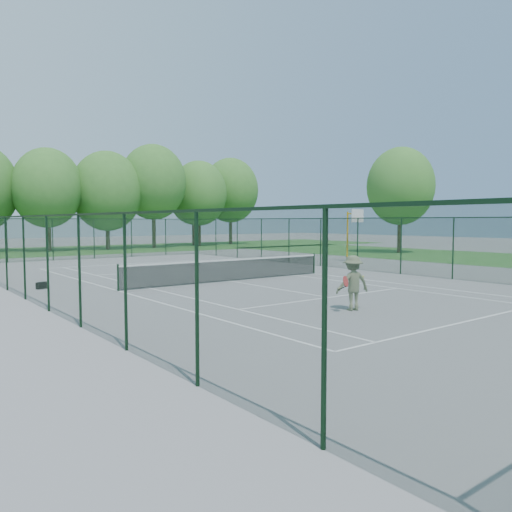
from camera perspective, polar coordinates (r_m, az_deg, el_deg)
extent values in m
plane|color=gray|center=(23.57, -2.98, -2.89)|extent=(140.00, 140.00, 0.00)
cube|color=#347028|center=(51.09, -22.53, 0.53)|extent=(80.00, 16.00, 0.01)
cube|color=#347028|center=(44.06, 20.34, 0.08)|extent=(14.00, 40.00, 0.01)
cube|color=white|center=(33.97, -14.48, -0.89)|extent=(10.97, 0.08, 0.01)
cube|color=white|center=(15.48, 23.17, -6.82)|extent=(10.97, 0.08, 0.01)
cube|color=white|center=(29.03, -10.20, -1.64)|extent=(8.23, 0.08, 0.01)
cube|color=white|center=(18.72, 8.30, -4.71)|extent=(8.23, 0.08, 0.01)
cube|color=white|center=(27.05, 6.62, -2.01)|extent=(0.08, 23.77, 0.01)
cube|color=white|center=(20.96, -15.42, -3.87)|extent=(0.08, 23.77, 0.01)
cube|color=white|center=(26.12, 4.46, -2.21)|extent=(0.08, 23.77, 0.01)
cube|color=white|center=(21.51, -12.04, -3.62)|extent=(0.08, 23.77, 0.01)
cube|color=white|center=(23.57, -2.98, -2.88)|extent=(0.08, 12.80, 0.01)
cylinder|color=black|center=(20.89, -15.49, -2.39)|extent=(0.08, 0.08, 1.10)
cylinder|color=black|center=(27.01, 6.65, -0.86)|extent=(0.08, 0.08, 1.10)
cube|color=black|center=(23.52, -2.98, -1.68)|extent=(11.00, 0.02, 0.96)
cube|color=white|center=(23.47, -2.99, -0.46)|extent=(11.00, 0.05, 0.07)
cube|color=#17321E|center=(39.57, -18.02, 1.89)|extent=(18.00, 0.02, 3.00)
cube|color=#17321E|center=(29.50, 11.53, 1.35)|extent=(0.02, 36.00, 3.00)
cube|color=#17321E|center=(19.76, -24.97, -0.22)|extent=(0.02, 36.00, 3.00)
cube|color=black|center=(39.55, -18.07, 4.06)|extent=(18.00, 0.05, 0.05)
cube|color=black|center=(29.47, 11.57, 4.26)|extent=(0.05, 36.00, 0.05)
cube|color=black|center=(19.72, -25.10, 4.14)|extent=(0.05, 36.00, 0.05)
cylinder|color=#43311E|center=(51.01, -22.60, 2.88)|extent=(0.40, 0.40, 4.20)
ellipsoid|color=#3D752D|center=(51.11, -22.71, 7.26)|extent=(6.40, 6.40, 7.40)
cylinder|color=#43311E|center=(57.57, -6.52, 3.25)|extent=(0.40, 0.40, 4.20)
ellipsoid|color=#3D752D|center=(57.65, -6.55, 7.13)|extent=(6.40, 6.40, 7.40)
cylinder|color=#ECA80A|center=(35.95, 10.40, 2.22)|extent=(0.12, 0.12, 3.50)
cube|color=#ECA80A|center=(35.64, 10.98, 4.77)|extent=(0.08, 0.90, 0.08)
cube|color=white|center=(35.34, 11.52, 4.53)|extent=(1.20, 0.05, 0.90)
torus|color=#CF5F16|center=(35.19, 11.80, 4.28)|extent=(0.48, 0.48, 0.02)
cylinder|color=#43311E|center=(46.38, 16.09, 2.92)|extent=(0.40, 0.40, 4.15)
ellipsoid|color=#3D752D|center=(46.47, 16.19, 7.67)|extent=(5.93, 5.93, 6.92)
cube|color=black|center=(22.66, -23.39, -3.14)|extent=(0.40, 0.33, 0.28)
cube|color=black|center=(22.71, -23.22, -3.10)|extent=(0.42, 0.33, 0.29)
imported|color=#5D6347|center=(16.09, 10.99, -3.04)|extent=(1.27, 0.94, 1.74)
sphere|color=gold|center=(17.06, 12.14, -2.32)|extent=(0.07, 0.07, 0.07)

